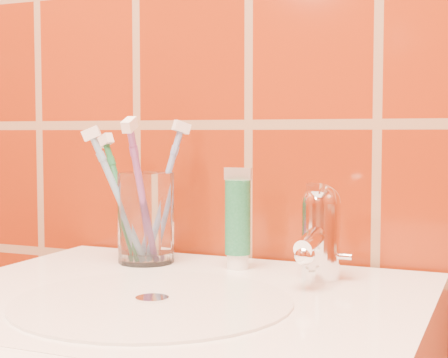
% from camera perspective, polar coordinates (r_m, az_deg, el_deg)
% --- Properties ---
extents(glass_tumbler, '(0.09, 0.09, 0.13)m').
position_cam_1_polar(glass_tumbler, '(0.96, -6.50, -3.22)').
color(glass_tumbler, white).
rests_on(glass_tumbler, pedestal_sink).
extents(toothpaste_tube, '(0.04, 0.03, 0.13)m').
position_cam_1_polar(toothpaste_tube, '(0.91, 1.15, -3.56)').
color(toothpaste_tube, white).
rests_on(toothpaste_tube, pedestal_sink).
extents(faucet, '(0.05, 0.11, 0.12)m').
position_cam_1_polar(faucet, '(0.85, 7.98, -4.07)').
color(faucet, white).
rests_on(faucet, pedestal_sink).
extents(toothbrush_0, '(0.13, 0.14, 0.21)m').
position_cam_1_polar(toothbrush_0, '(0.97, -5.11, -1.06)').
color(toothbrush_0, '#6E89C4').
rests_on(toothbrush_0, glass_tumbler).
extents(toothbrush_1, '(0.05, 0.17, 0.23)m').
position_cam_1_polar(toothbrush_1, '(0.91, -6.85, -1.31)').
color(toothbrush_1, '#7D428D').
rests_on(toothbrush_1, glass_tumbler).
extents(toothbrush_2, '(0.14, 0.12, 0.19)m').
position_cam_1_polar(toothbrush_2, '(0.97, -8.43, -1.65)').
color(toothbrush_2, '#1B683C').
rests_on(toothbrush_2, glass_tumbler).
extents(toothbrush_3, '(0.15, 0.13, 0.20)m').
position_cam_1_polar(toothbrush_3, '(0.95, -8.75, -1.49)').
color(toothbrush_3, '#70A0C8').
rests_on(toothbrush_3, glass_tumbler).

